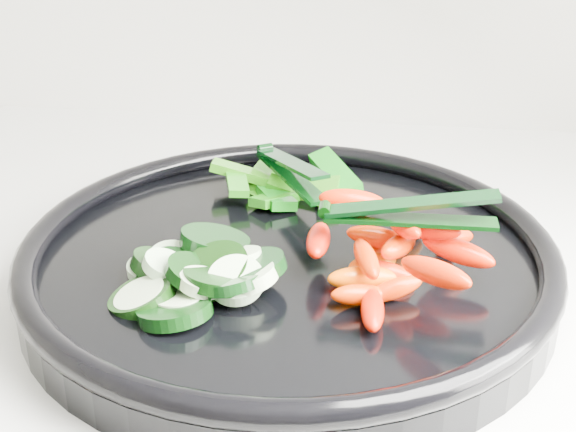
# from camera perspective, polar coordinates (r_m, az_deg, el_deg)

# --- Properties ---
(veggie_tray) EXTENTS (0.47, 0.47, 0.04)m
(veggie_tray) POSITION_cam_1_polar(r_m,az_deg,el_deg) (0.56, 0.00, -3.17)
(veggie_tray) COLOR black
(veggie_tray) RESTS_ON counter
(cucumber_pile) EXTENTS (0.12, 0.13, 0.04)m
(cucumber_pile) POSITION_cam_1_polar(r_m,az_deg,el_deg) (0.53, -6.86, -4.04)
(cucumber_pile) COLOR black
(cucumber_pile) RESTS_ON veggie_tray
(carrot_pile) EXTENTS (0.13, 0.15, 0.05)m
(carrot_pile) POSITION_cam_1_polar(r_m,az_deg,el_deg) (0.53, 7.39, -2.45)
(carrot_pile) COLOR #ED1600
(carrot_pile) RESTS_ON veggie_tray
(pepper_pile) EXTENTS (0.13, 0.10, 0.03)m
(pepper_pile) POSITION_cam_1_polar(r_m,az_deg,el_deg) (0.65, -0.19, 2.18)
(pepper_pile) COLOR #1A690A
(pepper_pile) RESTS_ON veggie_tray
(tong_carrot) EXTENTS (0.11, 0.02, 0.02)m
(tong_carrot) POSITION_cam_1_polar(r_m,az_deg,el_deg) (0.52, 8.31, 0.30)
(tong_carrot) COLOR black
(tong_carrot) RESTS_ON carrot_pile
(tong_pepper) EXTENTS (0.07, 0.10, 0.02)m
(tong_pepper) POSITION_cam_1_polar(r_m,az_deg,el_deg) (0.64, 0.08, 3.42)
(tong_pepper) COLOR black
(tong_pepper) RESTS_ON pepper_pile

